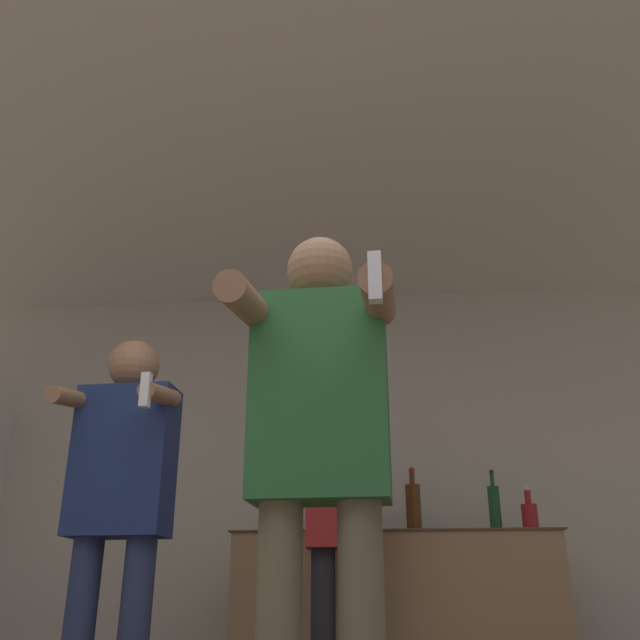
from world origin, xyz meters
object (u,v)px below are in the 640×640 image
bottle_brown_liquor (413,507)px  person_man_side (120,495)px  person_spectator_back (343,508)px  bottle_short_whiskey (495,508)px  person_woman_foreground (319,445)px  bottle_green_wine (530,515)px  bottle_clear_vodka (370,516)px

bottle_brown_liquor → person_man_side: 1.64m
person_man_side → person_spectator_back: (0.92, 0.50, 0.00)m
bottle_short_whiskey → person_spectator_back: person_spectator_back is taller
bottle_short_whiskey → person_woman_foreground: bearing=-112.5°
person_man_side → bottle_green_wine: bearing=28.4°
bottle_clear_vodka → person_woman_foreground: (-0.12, -1.91, -0.03)m
bottle_short_whiskey → person_man_side: bearing=-149.1°
bottle_green_wine → bottle_brown_liquor: (-0.62, -0.00, 0.05)m
bottle_short_whiskey → bottle_clear_vodka: size_ratio=1.25×
bottle_short_whiskey → person_man_side: 2.00m
bottle_short_whiskey → person_woman_foreground: (-0.79, -1.91, -0.06)m
bottle_green_wine → bottle_clear_vodka: size_ratio=0.91×
person_woman_foreground → person_spectator_back: (-0.00, 1.38, 0.00)m
bottle_short_whiskey → person_woman_foreground: 2.07m
person_woman_foreground → person_man_side: size_ratio=1.00×
bottle_green_wine → person_man_side: size_ratio=0.14×
bottle_brown_liquor → person_woman_foreground: 1.94m
bottle_green_wine → bottle_brown_liquor: size_ratio=0.69×
bottle_short_whiskey → person_spectator_back: 0.95m
bottle_green_wine → bottle_short_whiskey: 0.19m
bottle_short_whiskey → person_spectator_back: bearing=-146.5°
person_woman_foreground → person_spectator_back: bearing=90.1°
bottle_brown_liquor → bottle_short_whiskey: bottle_brown_liquor is taller
bottle_green_wine → bottle_short_whiskey: (-0.18, -0.00, 0.04)m
bottle_brown_liquor → person_woman_foreground: person_woman_foreground is taller
bottle_green_wine → person_spectator_back: person_spectator_back is taller
bottle_clear_vodka → person_spectator_back: person_spectator_back is taller
person_woman_foreground → person_man_side: (-0.92, 0.89, -0.00)m
bottle_clear_vodka → person_woman_foreground: size_ratio=0.16×
bottle_short_whiskey → person_man_side: person_man_side is taller
bottle_green_wine → person_woman_foreground: size_ratio=0.14×
bottle_brown_liquor → person_man_side: (-1.28, -1.02, -0.07)m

